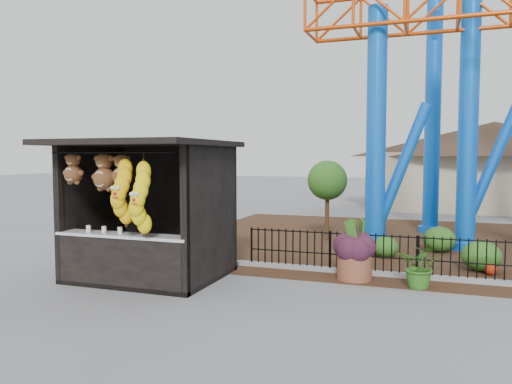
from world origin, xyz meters
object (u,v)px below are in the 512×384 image
(terracotta_planter, at_px, (354,266))
(potted_plant, at_px, (421,266))
(roller_coaster, at_px, (509,34))
(prize_booth, at_px, (144,212))

(terracotta_planter, distance_m, potted_plant, 1.46)
(potted_plant, bearing_deg, terracotta_planter, -168.87)
(roller_coaster, relative_size, potted_plant, 11.59)
(prize_booth, height_order, potted_plant, prize_booth)
(terracotta_planter, xyz_separation_m, potted_plant, (1.42, -0.28, 0.15))
(prize_booth, bearing_deg, roller_coaster, 42.07)
(roller_coaster, relative_size, terracotta_planter, 14.14)
(prize_booth, bearing_deg, terracotta_planter, 19.28)
(potted_plant, bearing_deg, roller_coaster, 92.00)
(prize_booth, distance_m, potted_plant, 6.10)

